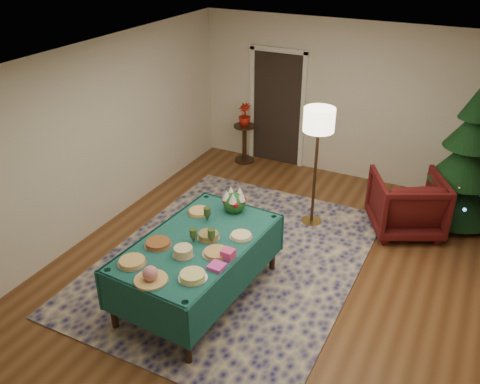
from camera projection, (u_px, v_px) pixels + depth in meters
The scene contains 24 objects.
room_shell at pixel (288, 193), 5.73m from camera, with size 7.00×7.00×7.00m.
doorway at pixel (277, 106), 9.23m from camera, with size 1.08×0.04×2.16m.
rug at pixel (233, 260), 6.87m from camera, with size 3.20×4.20×0.02m, color #15144D.
buffet_table at pixel (198, 252), 5.92m from camera, with size 1.35×2.16×0.81m.
platter_0 at pixel (132, 262), 5.44m from camera, with size 0.32×0.32×0.05m.
platter_1 at pixel (150, 275), 5.16m from camera, with size 0.36×0.36×0.17m.
platter_2 at pixel (193, 276), 5.21m from camera, with size 0.31×0.31×0.07m.
platter_3 at pixel (158, 243), 5.75m from camera, with size 0.32×0.32×0.06m.
platter_4 at pixel (183, 252), 5.56m from camera, with size 0.24×0.24×0.11m.
platter_5 at pixel (216, 253), 5.60m from camera, with size 0.32×0.32×0.05m.
platter_6 at pixel (208, 236), 5.86m from camera, with size 0.27×0.27×0.08m.
platter_7 at pixel (241, 236), 5.90m from camera, with size 0.27×0.27×0.05m.
platter_8 at pixel (199, 212), 6.39m from camera, with size 0.31×0.31×0.05m.
goblet_0 at pixel (207, 214), 6.18m from camera, with size 0.09×0.09×0.19m.
goblet_1 at pixel (211, 236), 5.75m from camera, with size 0.09×0.09×0.19m.
goblet_2 at pixel (193, 236), 5.75m from camera, with size 0.09×0.09×0.19m.
napkin_stack at pixel (217, 266), 5.37m from camera, with size 0.16×0.16×0.04m, color #DC3DB0.
gift_box at pixel (228, 254), 5.52m from camera, with size 0.13×0.13×0.11m, color #E13E86.
centerpiece at pixel (234, 201), 6.38m from camera, with size 0.29×0.29×0.33m.
armchair at pixel (407, 201), 7.33m from camera, with size 0.95×0.89×0.98m, color #4A1010.
floor_lamp at pixel (319, 127), 7.03m from camera, with size 0.44×0.44×1.81m.
side_table at pixel (244, 144), 9.56m from camera, with size 0.41×0.41×0.72m.
potted_plant at pixel (245, 119), 9.33m from camera, with size 0.23×0.41×0.23m, color #A7180B.
christmas_tree at pixel (464, 164), 7.37m from camera, with size 1.19×1.19×2.12m.
Camera 1 is at (1.79, -4.76, 4.06)m, focal length 38.00 mm.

